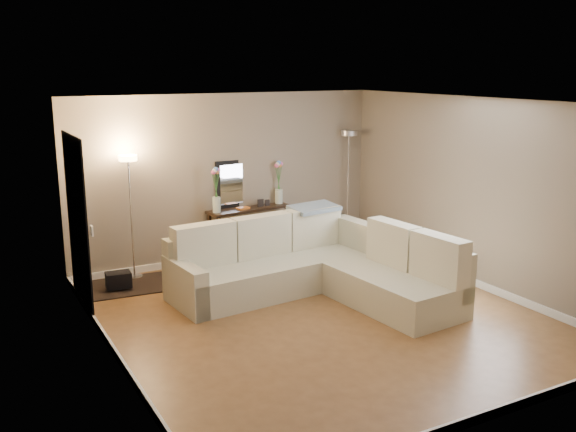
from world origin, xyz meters
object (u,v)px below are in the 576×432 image
sectional_sofa (315,267)px  floor_lamp_lit (130,192)px  console_table (244,231)px  floor_lamp_unlit (348,164)px

sectional_sofa → floor_lamp_lit: bearing=137.3°
sectional_sofa → console_table: (-0.17, 1.88, 0.10)m
console_table → floor_lamp_unlit: size_ratio=0.71×
floor_lamp_lit → floor_lamp_unlit: bearing=1.0°
floor_lamp_lit → floor_lamp_unlit: (3.73, 0.07, 0.11)m
sectional_sofa → floor_lamp_unlit: bearing=46.6°
sectional_sofa → floor_lamp_lit: size_ratio=1.72×
sectional_sofa → console_table: sectional_sofa is taller
floor_lamp_lit → floor_lamp_unlit: size_ratio=0.92×
console_table → floor_lamp_unlit: (1.94, -0.00, 0.91)m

